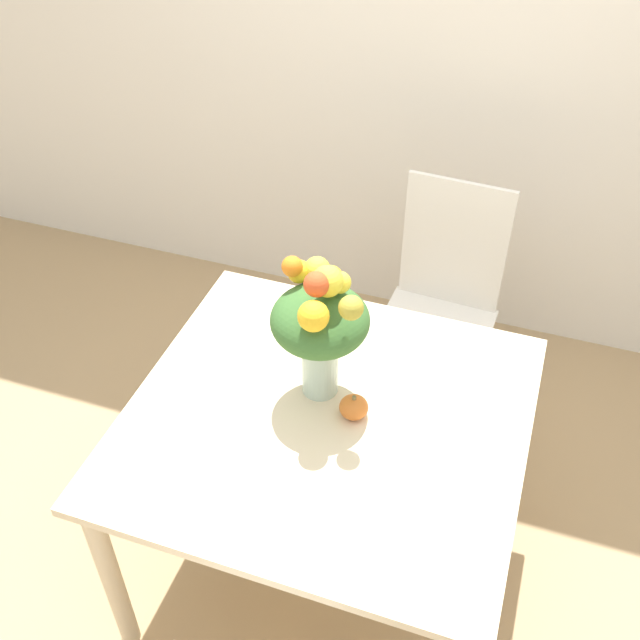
{
  "coord_description": "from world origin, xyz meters",
  "views": [
    {
      "loc": [
        0.45,
        -1.37,
        2.35
      ],
      "look_at": [
        -0.05,
        0.09,
        1.02
      ],
      "focal_mm": 42.0,
      "sensor_mm": 36.0,
      "label": 1
    }
  ],
  "objects": [
    {
      "name": "pumpkin",
      "position": [
        0.07,
        0.03,
        0.78
      ],
      "size": [
        0.08,
        0.08,
        0.08
      ],
      "color": "orange",
      "rests_on": "dining_table"
    },
    {
      "name": "wall_back",
      "position": [
        0.0,
        1.49,
        1.35
      ],
      "size": [
        8.0,
        0.06,
        2.7
      ],
      "color": "white",
      "rests_on": "ground_plane"
    },
    {
      "name": "dining_chair_near_window",
      "position": [
        0.17,
        0.88,
        0.5
      ],
      "size": [
        0.44,
        0.44,
        0.99
      ],
      "rotation": [
        0.0,
        0.0,
        -0.06
      ],
      "color": "white",
      "rests_on": "ground_plane"
    },
    {
      "name": "ground_plane",
      "position": [
        0.0,
        0.0,
        0.0
      ],
      "size": [
        12.0,
        12.0,
        0.0
      ],
      "primitive_type": "plane",
      "color": "tan"
    },
    {
      "name": "dining_table",
      "position": [
        0.0,
        0.0,
        0.65
      ],
      "size": [
        1.12,
        1.06,
        0.75
      ],
      "color": "beige",
      "rests_on": "ground_plane"
    },
    {
      "name": "flower_vase",
      "position": [
        -0.05,
        0.09,
        1.01
      ],
      "size": [
        0.28,
        0.28,
        0.46
      ],
      "color": "#B2CCBC",
      "rests_on": "dining_table"
    }
  ]
}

